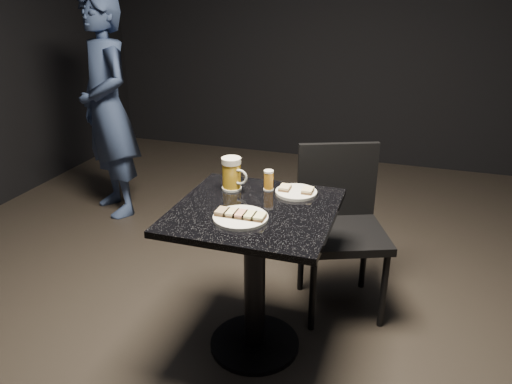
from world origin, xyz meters
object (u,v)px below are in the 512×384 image
(plate_large, at_px, (241,218))
(beer_tumbler, at_px, (269,180))
(patron, at_px, (107,108))
(plate_small, at_px, (296,192))
(table, at_px, (255,256))
(chair, at_px, (340,219))
(beer_mug, at_px, (232,174))

(plate_large, xyz_separation_m, beer_tumbler, (0.02, 0.35, 0.04))
(patron, bearing_deg, plate_small, 4.38)
(table, distance_m, beer_tumbler, 0.37)
(plate_large, distance_m, patron, 2.02)
(chair, bearing_deg, beer_tumbler, -136.21)
(beer_mug, xyz_separation_m, beer_tumbler, (0.17, 0.05, -0.03))
(plate_large, xyz_separation_m, patron, (-1.52, 1.33, 0.06))
(beer_mug, height_order, beer_tumbler, beer_mug)
(plate_small, relative_size, patron, 0.12)
(beer_mug, relative_size, chair, 0.18)
(table, bearing_deg, beer_tumbler, 91.01)
(plate_large, xyz_separation_m, table, (0.02, 0.12, -0.25))
(plate_small, height_order, beer_mug, beer_mug)
(plate_large, height_order, patron, patron)
(patron, bearing_deg, plate_large, -6.28)
(plate_large, distance_m, plate_small, 0.37)
(plate_large, bearing_deg, chair, 62.97)
(patron, distance_m, chair, 1.99)
(beer_tumbler, bearing_deg, plate_large, -92.90)
(plate_small, xyz_separation_m, table, (-0.13, -0.22, -0.25))
(plate_large, distance_m, beer_tumbler, 0.35)
(plate_large, relative_size, beer_tumbler, 2.38)
(beer_tumbler, bearing_deg, plate_small, -2.78)
(beer_tumbler, distance_m, chair, 0.52)
(plate_small, bearing_deg, beer_mug, -172.31)
(plate_large, bearing_deg, patron, 138.88)
(plate_small, height_order, beer_tumbler, beer_tumbler)
(table, height_order, chair, chair)
(patron, bearing_deg, beer_tumbler, 2.36)
(table, xyz_separation_m, beer_tumbler, (-0.00, 0.23, 0.29))
(plate_small, relative_size, beer_tumbler, 2.00)
(table, bearing_deg, chair, 59.54)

